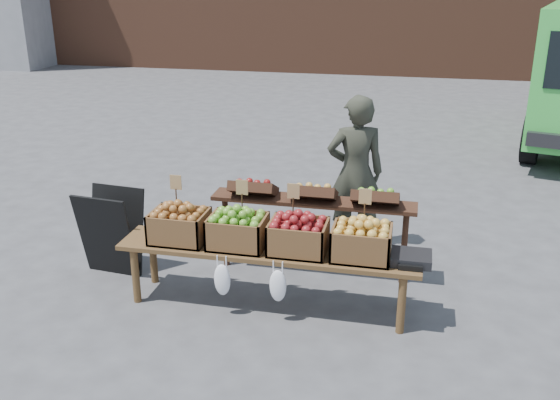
% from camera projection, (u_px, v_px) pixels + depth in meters
% --- Properties ---
extents(ground, '(80.00, 80.00, 0.00)m').
position_uv_depth(ground, '(257.00, 287.00, 6.05)').
color(ground, '#48484B').
extents(vendor, '(0.70, 0.56, 1.70)m').
position_uv_depth(vendor, '(355.00, 173.00, 6.67)').
color(vendor, '#2D2F24').
rests_on(vendor, ground).
extents(chalkboard_sign, '(0.61, 0.38, 0.89)m').
position_uv_depth(chalkboard_sign, '(111.00, 232.00, 6.20)').
color(chalkboard_sign, black).
rests_on(chalkboard_sign, ground).
extents(back_table, '(2.10, 0.44, 1.04)m').
position_uv_depth(back_table, '(313.00, 226.00, 6.16)').
color(back_table, '#351E12').
rests_on(back_table, ground).
extents(display_bench, '(2.70, 0.56, 0.57)m').
position_uv_depth(display_bench, '(268.00, 277.00, 5.64)').
color(display_bench, '#53391E').
rests_on(display_bench, ground).
extents(crate_golden_apples, '(0.50, 0.40, 0.28)m').
position_uv_depth(crate_golden_apples, '(179.00, 226.00, 5.66)').
color(crate_golden_apples, brown).
rests_on(crate_golden_apples, display_bench).
extents(crate_russet_pears, '(0.50, 0.40, 0.28)m').
position_uv_depth(crate_russet_pears, '(238.00, 231.00, 5.54)').
color(crate_russet_pears, '#3E791D').
rests_on(crate_russet_pears, display_bench).
extents(crate_red_apples, '(0.50, 0.40, 0.28)m').
position_uv_depth(crate_red_apples, '(298.00, 237.00, 5.43)').
color(crate_red_apples, maroon).
rests_on(crate_red_apples, display_bench).
extents(crate_green_apples, '(0.50, 0.40, 0.28)m').
position_uv_depth(crate_green_apples, '(361.00, 243.00, 5.32)').
color(crate_green_apples, gold).
rests_on(crate_green_apples, display_bench).
extents(weighing_scale, '(0.34, 0.30, 0.08)m').
position_uv_depth(weighing_scale, '(411.00, 258.00, 5.27)').
color(weighing_scale, black).
rests_on(weighing_scale, display_bench).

